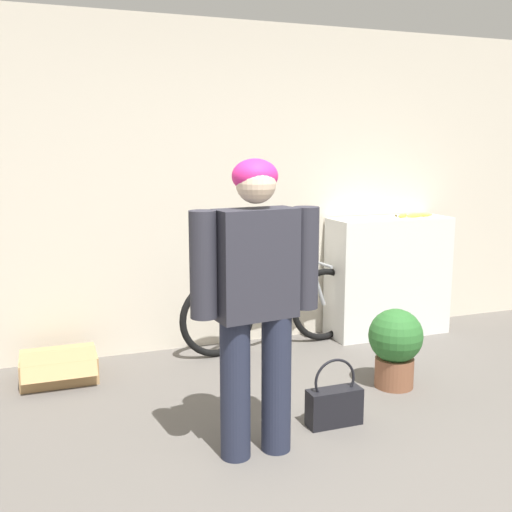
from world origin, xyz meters
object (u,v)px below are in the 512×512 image
object	(u,v)px
banana	(413,215)
bicycle	(273,309)
handbag	(334,404)
cardboard_box	(59,367)
person	(256,292)
potted_plant	(395,344)

from	to	relation	value
banana	bicycle	bearing A→B (deg)	179.67
handbag	cardboard_box	bearing A→B (deg)	139.15
banana	cardboard_box	distance (m)	3.12
person	bicycle	xyz separation A→B (m)	(0.72, 1.57, -0.56)
banana	potted_plant	size ratio (longest dim) A/B	0.66
bicycle	banana	distance (m)	1.48
bicycle	handbag	distance (m)	1.44
potted_plant	handbag	bearing A→B (deg)	-150.06
bicycle	potted_plant	world-z (taller)	bicycle
bicycle	banana	world-z (taller)	banana
banana	potted_plant	xyz separation A→B (m)	(-0.81, -1.03, -0.74)
handbag	potted_plant	bearing A→B (deg)	29.94
cardboard_box	potted_plant	bearing A→B (deg)	-23.15
handbag	cardboard_box	xyz separation A→B (m)	(-1.50, 1.30, -0.03)
person	cardboard_box	bearing A→B (deg)	116.08
handbag	cardboard_box	distance (m)	1.99
handbag	banana	bearing A→B (deg)	43.80
cardboard_box	potted_plant	distance (m)	2.36
bicycle	cardboard_box	distance (m)	1.69
banana	potted_plant	world-z (taller)	banana
person	potted_plant	distance (m)	1.44
cardboard_box	banana	bearing A→B (deg)	2.05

